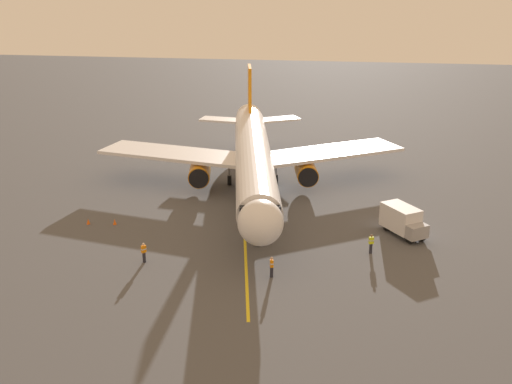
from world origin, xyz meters
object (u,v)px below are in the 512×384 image
at_px(airplane, 253,157).
at_px(safety_cone_nose_left, 88,221).
at_px(ground_crew_marshaller, 144,252).
at_px(box_truck_near_nose, 403,221).
at_px(ground_crew_loader, 272,267).
at_px(ground_crew_wing_walker, 371,243).
at_px(safety_cone_nose_right, 115,222).

bearing_deg(airplane, safety_cone_nose_left, 38.65).
bearing_deg(airplane, ground_crew_marshaller, 71.43).
bearing_deg(box_truck_near_nose, ground_crew_loader, 43.15).
bearing_deg(ground_crew_wing_walker, ground_crew_loader, 35.97).
height_order(box_truck_near_nose, safety_cone_nose_left, box_truck_near_nose).
distance_m(airplane, ground_crew_wing_walker, 18.52).
bearing_deg(safety_cone_nose_left, ground_crew_marshaller, 138.45).
xyz_separation_m(box_truck_near_nose, safety_cone_nose_left, (29.15, 2.00, -1.11)).
bearing_deg(airplane, ground_crew_wing_walker, 132.01).
bearing_deg(airplane, box_truck_near_nose, 148.74).
bearing_deg(safety_cone_nose_right, ground_crew_marshaller, 126.45).
distance_m(safety_cone_nose_left, safety_cone_nose_right, 2.52).
distance_m(ground_crew_loader, box_truck_near_nose, 14.58).
height_order(ground_crew_marshaller, safety_cone_nose_left, ground_crew_marshaller).
xyz_separation_m(airplane, safety_cone_nose_left, (14.00, 11.20, -3.73)).
distance_m(box_truck_near_nose, safety_cone_nose_left, 29.24).
height_order(box_truck_near_nose, safety_cone_nose_right, box_truck_near_nose).
bearing_deg(safety_cone_nose_right, ground_crew_loader, 152.73).
bearing_deg(box_truck_near_nose, ground_crew_marshaller, 22.95).
bearing_deg(safety_cone_nose_left, box_truck_near_nose, -176.07).
relative_size(airplane, ground_crew_loader, 23.47).
bearing_deg(ground_crew_marshaller, ground_crew_loader, 174.83).
height_order(airplane, ground_crew_wing_walker, airplane).
bearing_deg(ground_crew_loader, safety_cone_nose_left, -23.25).
xyz_separation_m(ground_crew_marshaller, safety_cone_nose_right, (5.39, -7.29, -0.61)).
xyz_separation_m(airplane, ground_crew_wing_walker, (-12.22, 13.57, -3.12)).
xyz_separation_m(ground_crew_loader, box_truck_near_nose, (-10.63, -9.96, 0.50)).
relative_size(airplane, safety_cone_nose_left, 72.98).
bearing_deg(ground_crew_marshaller, box_truck_near_nose, -157.05).
bearing_deg(ground_crew_wing_walker, box_truck_near_nose, -123.78).
relative_size(ground_crew_wing_walker, safety_cone_nose_right, 3.11).
xyz_separation_m(ground_crew_wing_walker, safety_cone_nose_right, (23.72, -2.66, -0.61)).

